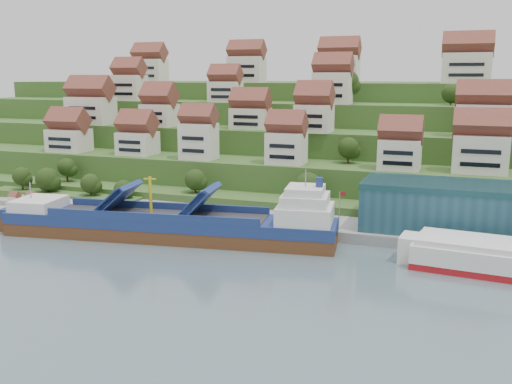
% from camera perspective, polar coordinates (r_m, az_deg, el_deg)
% --- Properties ---
extents(ground, '(300.00, 300.00, 0.00)m').
position_cam_1_polar(ground, '(115.31, -1.63, -5.26)').
color(ground, slate).
rests_on(ground, ground).
extents(quay, '(180.00, 14.00, 2.20)m').
position_cam_1_polar(quay, '(123.61, 9.65, -3.74)').
color(quay, gray).
rests_on(quay, ground).
extents(pebble_beach, '(45.00, 20.00, 1.00)m').
position_cam_1_polar(pebble_beach, '(154.91, -20.24, -1.42)').
color(pebble_beach, gray).
rests_on(pebble_beach, ground).
extents(hillside, '(260.00, 128.00, 31.00)m').
position_cam_1_polar(hillside, '(211.29, 8.86, 5.24)').
color(hillside, '#2D4C1E').
rests_on(hillside, ground).
extents(hillside_village, '(158.23, 61.66, 29.29)m').
position_cam_1_polar(hillside_village, '(169.08, 5.89, 8.51)').
color(hillside_village, silver).
rests_on(hillside_village, ground).
extents(hillside_trees, '(139.87, 60.83, 32.43)m').
position_cam_1_polar(hillside_trees, '(153.56, 0.81, 4.76)').
color(hillside_trees, '#253E14').
rests_on(hillside_trees, ground).
extents(flagpole, '(1.28, 0.16, 8.00)m').
position_cam_1_polar(flagpole, '(117.78, 8.39, -1.56)').
color(flagpole, gray).
rests_on(flagpole, quay).
extents(beach_huts, '(14.40, 3.70, 2.20)m').
position_cam_1_polar(beach_huts, '(154.95, -21.15, -0.88)').
color(beach_huts, white).
rests_on(beach_huts, pebble_beach).
extents(cargo_ship, '(70.59, 20.65, 15.37)m').
position_cam_1_polar(cargo_ship, '(119.31, -7.94, -3.30)').
color(cargo_ship, '#55301A').
rests_on(cargo_ship, ground).
extents(second_ship, '(30.87, 13.83, 8.69)m').
position_cam_1_polar(second_ship, '(107.21, 23.86, -6.12)').
color(second_ship, maroon).
rests_on(second_ship, ground).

